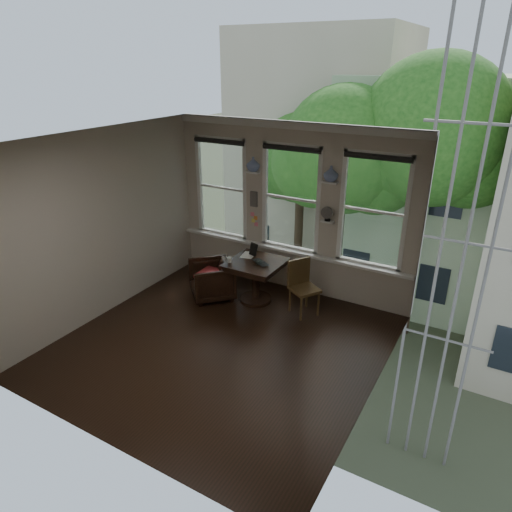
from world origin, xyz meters
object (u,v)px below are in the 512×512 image
Objects in this scene: laptop at (258,264)px; mug at (230,260)px; side_chair_right at (305,289)px; table at (256,281)px; armchair_left at (212,280)px.

mug is at bearing -129.75° from laptop.
mug is at bearing 133.45° from side_chair_right.
side_chair_right reaches higher than table.
armchair_left is 7.32× the size of mug.
table is 0.92m from side_chair_right.
table is 2.51× the size of laptop.
armchair_left is (-0.74, -0.28, -0.04)m from table.
table is 8.93× the size of mug.
armchair_left is 1.69m from side_chair_right.
armchair_left is 0.95m from laptop.
armchair_left is 0.59m from mug.
table is 0.79m from armchair_left.
laptop is (0.83, 0.20, 0.43)m from armchair_left.
laptop reaches higher than table.
armchair_left is 2.06× the size of laptop.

